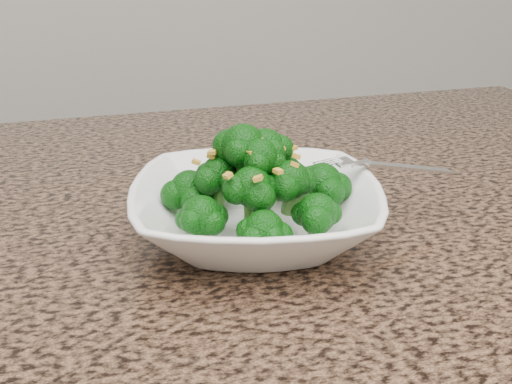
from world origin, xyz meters
name	(u,v)px	position (x,y,z in m)	size (l,w,h in m)	color
granite_counter	(91,278)	(0.00, 0.30, 0.89)	(1.64, 1.04, 0.03)	brown
bowl	(256,212)	(0.16, 0.30, 0.93)	(0.24, 0.24, 0.06)	white
broccoli_pile	(256,148)	(0.16, 0.30, 0.99)	(0.21, 0.21, 0.07)	#094D08
garlic_topping	(256,106)	(0.16, 0.30, 1.03)	(0.13, 0.13, 0.01)	yellow
fork	(364,163)	(0.27, 0.31, 0.96)	(0.17, 0.03, 0.01)	silver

